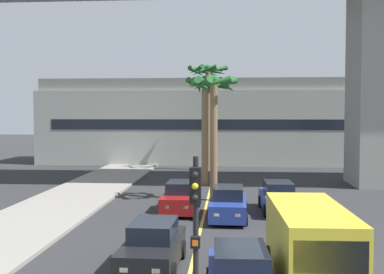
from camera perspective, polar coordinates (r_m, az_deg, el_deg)
name	(u,v)px	position (r m, az deg, el deg)	size (l,w,h in m)	color
lane_stripe_center	(206,207)	(26.39, 1.67, -8.32)	(0.14, 56.00, 0.01)	#DBCC4C
pier_building_backdrop	(217,122)	(49.77, 2.98, 1.79)	(35.90, 8.04, 8.54)	#ADB2A8
car_queue_second	(279,198)	(25.34, 10.29, -7.18)	(1.93, 4.15, 1.56)	navy
car_queue_third	(181,198)	(25.03, -1.35, -7.26)	(1.87, 4.12, 1.56)	maroon
car_queue_fourth	(228,204)	(23.36, 4.36, -8.00)	(1.92, 4.14, 1.56)	navy
car_queue_fifth	(153,247)	(16.12, -4.68, -12.96)	(1.91, 4.14, 1.56)	black
delivery_van	(310,244)	(14.78, 13.86, -12.23)	(2.26, 5.30, 2.36)	yellow
traffic_light_median_near	(196,227)	(10.25, 0.43, -10.66)	(0.24, 0.37, 4.20)	black
palm_tree_near_median	(208,87)	(42.86, 1.92, 5.95)	(3.64, 3.69, 9.44)	brown
palm_tree_mid_median	(214,102)	(27.87, 2.64, 4.14)	(2.82, 2.79, 7.34)	brown
palm_tree_far_median	(205,102)	(34.05, 1.52, 4.18)	(2.74, 2.80, 7.77)	brown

